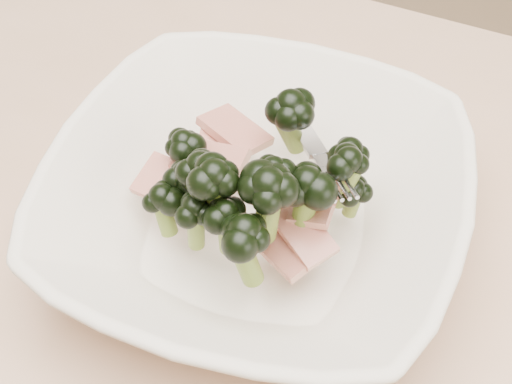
# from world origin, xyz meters

# --- Properties ---
(dining_table) EXTENTS (1.20, 0.80, 0.75)m
(dining_table) POSITION_xyz_m (0.00, 0.00, 0.65)
(dining_table) COLOR tan
(dining_table) RESTS_ON ground
(broccoli_dish) EXTENTS (0.34, 0.34, 0.12)m
(broccoli_dish) POSITION_xyz_m (0.02, 0.06, 0.79)
(broccoli_dish) COLOR beige
(broccoli_dish) RESTS_ON dining_table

